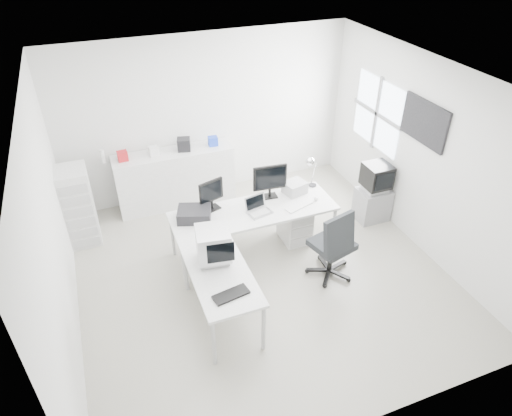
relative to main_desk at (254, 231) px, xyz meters
name	(u,v)px	position (x,y,z in m)	size (l,w,h in m)	color
floor	(261,272)	(-0.08, -0.50, -0.38)	(5.00, 5.00, 0.01)	beige
ceiling	(263,82)	(-0.08, -0.50, 2.42)	(5.00, 5.00, 0.01)	white
back_wall	(207,117)	(-0.08, 2.00, 1.02)	(5.00, 0.02, 2.80)	silver
left_wall	(52,233)	(-2.58, -0.50, 1.02)	(0.02, 5.00, 2.80)	silver
right_wall	(423,157)	(2.42, -0.50, 1.02)	(0.02, 5.00, 2.80)	silver
window	(377,113)	(2.40, 0.70, 1.23)	(0.02, 1.20, 1.10)	white
wall_picture	(424,122)	(2.39, -0.40, 1.52)	(0.04, 0.90, 0.60)	black
main_desk	(254,231)	(0.00, 0.00, 0.00)	(2.40, 0.80, 0.75)	silver
side_desk	(222,295)	(-0.85, -1.10, 0.00)	(0.70, 1.40, 0.75)	silver
drawer_pedestal	(295,223)	(0.70, 0.05, -0.08)	(0.40, 0.50, 0.60)	silver
inkjet_printer	(194,214)	(-0.85, 0.10, 0.46)	(0.45, 0.35, 0.16)	black
lcd_monitor_small	(211,195)	(-0.55, 0.25, 0.62)	(0.38, 0.22, 0.48)	black
lcd_monitor_large	(270,182)	(0.35, 0.25, 0.64)	(0.51, 0.20, 0.53)	black
laptop	(260,207)	(0.05, -0.10, 0.49)	(0.34, 0.35, 0.22)	#B7B7BA
white_keyboard	(299,206)	(0.65, -0.15, 0.38)	(0.45, 0.14, 0.02)	silver
white_mouse	(316,199)	(0.95, -0.10, 0.41)	(0.06, 0.06, 0.06)	silver
laser_printer	(295,187)	(0.75, 0.22, 0.47)	(0.32, 0.27, 0.18)	#A5A5A5
desk_lamp	(314,172)	(1.10, 0.30, 0.62)	(0.16, 0.16, 0.48)	silver
crt_monitor	(213,246)	(-0.85, -0.85, 0.60)	(0.40, 0.40, 0.46)	#B7B7BA
black_keyboard	(231,295)	(-0.85, -1.50, 0.39)	(0.42, 0.17, 0.03)	black
office_chair	(332,241)	(0.82, -0.86, 0.21)	(0.67, 0.67, 1.16)	#26282B
tv_cabinet	(372,204)	(2.14, 0.10, -0.10)	(0.51, 0.41, 0.55)	gray
crt_tv	(377,178)	(2.14, 0.10, 0.40)	(0.50, 0.48, 0.45)	black
sideboard	(176,178)	(-0.77, 1.74, 0.12)	(1.99, 0.50, 1.00)	silver
clutter_box_a	(123,156)	(-1.57, 1.74, 0.70)	(0.16, 0.14, 0.16)	#AE181E
clutter_box_b	(154,151)	(-1.07, 1.74, 0.70)	(0.15, 0.13, 0.15)	silver
clutter_box_c	(184,144)	(-0.57, 1.74, 0.73)	(0.21, 0.19, 0.21)	black
clutter_box_d	(213,141)	(-0.07, 1.74, 0.70)	(0.15, 0.13, 0.15)	blue
clutter_bottle	(102,156)	(-1.87, 1.78, 0.73)	(0.07, 0.07, 0.22)	silver
filing_cabinet	(79,206)	(-2.36, 1.21, 0.25)	(0.44, 0.52, 1.26)	silver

